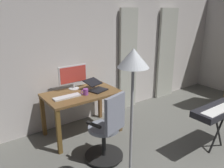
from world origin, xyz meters
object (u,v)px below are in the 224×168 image
Objects in this scene: floor_lamp at (133,77)px; computer_keyboard at (67,97)px; laptop at (96,87)px; desk at (82,98)px; office_chair at (107,131)px; mug_tea at (85,92)px; computer_monitor at (73,75)px; piano_keyboard at (222,109)px.

computer_keyboard is at bearing -87.57° from floor_lamp.
desk is at bearing -24.29° from laptop.
mug_tea is (-0.08, -0.74, 0.34)m from office_chair.
mug_tea is at bearing 92.96° from computer_monitor.
mug_tea reaches higher than desk.
computer_monitor is 1.27× the size of laptop.
piano_keyboard is at bearing 176.24° from floor_lamp.
office_chair is 1.71m from piano_keyboard.
piano_keyboard is 0.64× the size of floor_lamp.
computer_keyboard is 3.33× the size of mug_tea.
mug_tea is at bearing 168.58° from computer_keyboard.
desk is 1.74m from floor_lamp.
office_chair is 0.88m from computer_keyboard.
office_chair is 1.97× the size of computer_monitor.
mug_tea is (-0.02, 0.38, -0.19)m from computer_monitor.
computer_monitor reaches higher than office_chair.
computer_keyboard is at bearing 89.08° from office_chair.
computer_keyboard is (0.28, 0.32, -0.23)m from computer_monitor.
computer_monitor is 1.85m from floor_lamp.
desk is 0.89m from office_chair.
mug_tea is (0.26, 0.09, -0.00)m from laptop.
office_chair is (0.08, 0.87, -0.19)m from desk.
floor_lamp is at bearing 55.91° from laptop.
laptop reaches higher than piano_keyboard.
laptop is at bearing -108.20° from floor_lamp.
mug_tea is 2.08m from piano_keyboard.
floor_lamp is (0.24, 1.41, 0.63)m from mug_tea.
desk is at bearing 68.98° from office_chair.
floor_lamp is at bearing 81.51° from desk.
computer_keyboard is at bearing -11.42° from mug_tea.
laptop is 0.27m from mug_tea.
office_chair reaches higher than piano_keyboard.
floor_lamp is at bearing 80.53° from mug_tea.
desk is 0.20m from mug_tea.
floor_lamp is (-0.06, 1.47, 0.67)m from computer_keyboard.
computer_monitor is at bearing -96.88° from floor_lamp.
computer_monitor is 0.44m from laptop.
piano_keyboard is (-1.50, 0.78, 0.22)m from office_chair.
computer_monitor is 2.40m from piano_keyboard.
mug_tea is (-0.30, 0.06, 0.04)m from computer_keyboard.
floor_lamp reaches higher than computer_monitor.
office_chair reaches higher than laptop.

